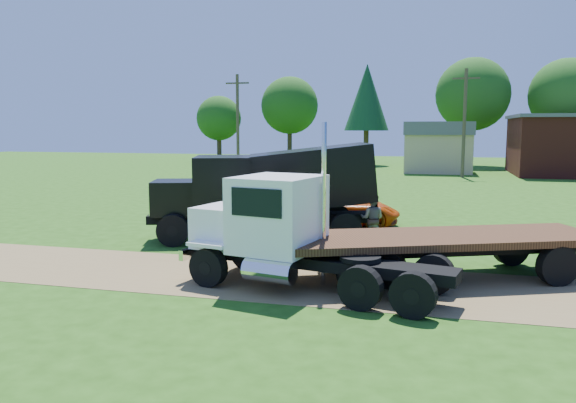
% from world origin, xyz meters
% --- Properties ---
extents(ground, '(140.00, 140.00, 0.00)m').
position_xyz_m(ground, '(0.00, 0.00, 0.00)').
color(ground, '#214910').
rests_on(ground, ground).
extents(dirt_track, '(120.00, 4.20, 0.01)m').
position_xyz_m(dirt_track, '(0.00, 0.00, 0.01)').
color(dirt_track, brown).
rests_on(dirt_track, ground).
extents(white_semi_tractor, '(7.23, 3.68, 4.26)m').
position_xyz_m(white_semi_tractor, '(-0.12, -0.50, 1.46)').
color(white_semi_tractor, black).
rests_on(white_semi_tractor, ground).
extents(black_dump_truck, '(8.37, 4.77, 3.57)m').
position_xyz_m(black_dump_truck, '(-2.09, 5.34, 1.96)').
color(black_dump_truck, black).
rests_on(black_dump_truck, ground).
extents(orange_pickup, '(5.75, 3.51, 1.49)m').
position_xyz_m(orange_pickup, '(-0.28, 8.82, 0.74)').
color(orange_pickup, '#CB4A09').
rests_on(orange_pickup, ground).
extents(flatbed_trailer, '(8.91, 5.77, 2.20)m').
position_xyz_m(flatbed_trailer, '(4.00, 1.26, 0.94)').
color(flatbed_trailer, '#331D10').
rests_on(flatbed_trailer, ground).
extents(spectator_b, '(0.89, 0.71, 1.77)m').
position_xyz_m(spectator_b, '(1.61, 5.60, 0.88)').
color(spectator_b, '#999999').
rests_on(spectator_b, ground).
extents(tan_shed, '(6.20, 5.40, 4.70)m').
position_xyz_m(tan_shed, '(4.00, 40.00, 2.42)').
color(tan_shed, tan).
rests_on(tan_shed, ground).
extents(utility_poles, '(42.20, 0.28, 9.00)m').
position_xyz_m(utility_poles, '(6.00, 35.00, 4.71)').
color(utility_poles, '#453927').
rests_on(utility_poles, ground).
extents(tree_row, '(54.99, 11.61, 11.68)m').
position_xyz_m(tree_row, '(3.76, 50.38, 7.04)').
color(tree_row, '#322314').
rests_on(tree_row, ground).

